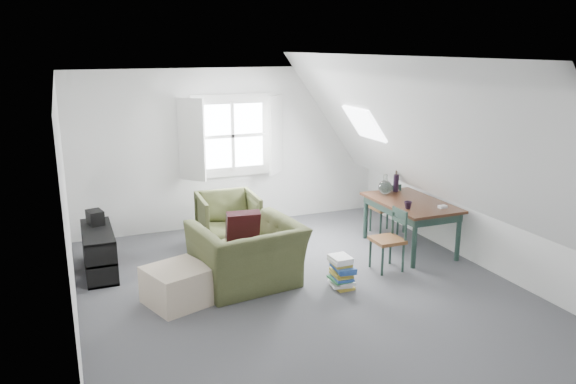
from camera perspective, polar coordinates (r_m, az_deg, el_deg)
name	(u,v)px	position (r m, az deg, el deg)	size (l,w,h in m)	color
floor	(300,288)	(6.84, 1.19, -9.76)	(5.50, 5.50, 0.00)	#4A4B4F
ceiling	(301,77)	(6.23, 1.31, 11.65)	(5.50, 5.50, 0.00)	white
wall_back	(232,148)	(8.96, -5.70, 4.46)	(5.00, 5.00, 0.00)	silver
wall_front	(453,277)	(4.16, 16.44, -8.26)	(5.00, 5.00, 0.00)	silver
wall_left	(67,211)	(5.93, -21.56, -1.81)	(5.50, 5.50, 0.00)	silver
wall_right	(476,170)	(7.73, 18.56, 2.13)	(5.50, 5.50, 0.00)	silver
slope_left	(161,152)	(5.89, -12.77, 4.00)	(5.50, 5.50, 0.00)	white
slope_right	(417,134)	(7.06, 12.97, 5.72)	(5.50, 5.50, 0.00)	white
dormer_window	(233,136)	(8.85, -5.60, 5.66)	(1.71, 0.35, 1.30)	white
skylight	(364,123)	(8.15, 7.75, 6.91)	(0.55, 0.75, 0.04)	white
armchair_near	(248,285)	(6.94, -4.11, -9.43)	(1.20, 1.05, 0.78)	#424824
armchair_far	(229,244)	(8.31, -6.03, -5.30)	(0.82, 0.85, 0.77)	#424824
throw_pillow	(243,227)	(6.82, -4.61, -3.53)	(0.40, 0.12, 0.40)	#360E14
ottoman	(178,286)	(6.51, -11.14, -9.31)	(0.64, 0.64, 0.43)	#C0AD94
dining_table	(410,207)	(8.09, 12.33, -1.55)	(0.85, 1.42, 0.71)	#351B0F
demijohn	(385,187)	(8.32, 9.83, 0.54)	(0.20, 0.20, 0.29)	silver
vase_twigs	(396,182)	(8.53, 10.92, 0.99)	(0.08, 0.09, 0.64)	black
cup	(408,209)	(7.69, 12.07, -1.66)	(0.11, 0.11, 0.10)	black
paper_box	(443,207)	(7.83, 15.43, -1.45)	(0.11, 0.07, 0.04)	white
dining_chair_far	(386,207)	(8.73, 9.90, -1.56)	(0.38, 0.38, 0.80)	brown
dining_chair_near	(389,239)	(7.36, 10.26, -4.69)	(0.38, 0.38, 0.80)	brown
media_shelf	(99,254)	(7.57, -18.62, -5.98)	(0.37, 1.11, 0.57)	black
electronics_box	(95,218)	(7.72, -19.00, -2.51)	(0.18, 0.25, 0.20)	black
magazine_stack	(342,272)	(6.82, 5.48, -8.10)	(0.29, 0.35, 0.39)	#B29933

